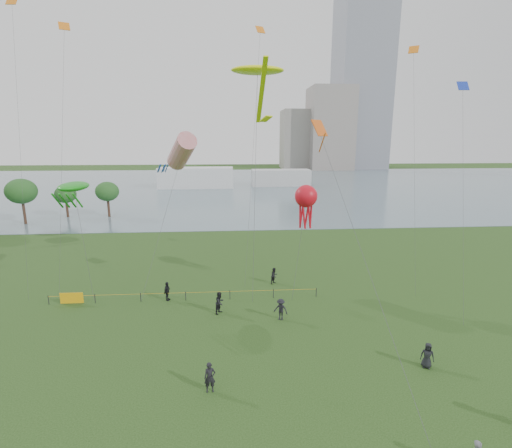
{
  "coord_description": "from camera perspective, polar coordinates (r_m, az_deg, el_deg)",
  "views": [
    {
      "loc": [
        -1.94,
        -17.32,
        14.3
      ],
      "look_at": [
        0.0,
        10.0,
        8.0
      ],
      "focal_mm": 26.0,
      "sensor_mm": 36.0,
      "label": 1
    }
  ],
  "objects": [
    {
      "name": "ground_plane",
      "position": [
        22.54,
        2.01,
        -26.42
      ],
      "size": [
        400.0,
        400.0,
        0.0
      ],
      "primitive_type": "plane",
      "color": "#1B3611"
    },
    {
      "name": "lake",
      "position": [
        118.2,
        -3.1,
        5.99
      ],
      "size": [
        400.0,
        120.0,
        0.08
      ],
      "primitive_type": "cube",
      "color": "slate",
      "rests_on": "ground_plane"
    },
    {
      "name": "tower",
      "position": [
        201.3,
        16.21,
        25.6
      ],
      "size": [
        24.0,
        24.0,
        120.0
      ],
      "primitive_type": "cube",
      "color": "slate",
      "rests_on": "ground_plane"
    },
    {
      "name": "building_mid",
      "position": [
        185.68,
        11.26,
        14.16
      ],
      "size": [
        20.0,
        20.0,
        38.0
      ],
      "primitive_type": "cube",
      "color": "gray",
      "rests_on": "ground_plane"
    },
    {
      "name": "building_low",
      "position": [
        188.4,
        6.49,
        12.78
      ],
      "size": [
        16.0,
        18.0,
        28.0
      ],
      "primitive_type": "cube",
      "color": "gray",
      "rests_on": "ground_plane"
    },
    {
      "name": "pavilion_left",
      "position": [
        113.34,
        -9.2,
        7.06
      ],
      "size": [
        22.0,
        8.0,
        6.0
      ],
      "primitive_type": "cube",
      "color": "silver",
      "rests_on": "ground_plane"
    },
    {
      "name": "pavilion_right",
      "position": [
        117.01,
        3.83,
        7.13
      ],
      "size": [
        18.0,
        7.0,
        5.0
      ],
      "primitive_type": "cube",
      "color": "silver",
      "rests_on": "ground_plane"
    },
    {
      "name": "trees",
      "position": [
        74.35,
        -34.2,
        4.03
      ],
      "size": [
        25.47,
        15.37,
        8.93
      ],
      "color": "#372319",
      "rests_on": "ground_plane"
    },
    {
      "name": "fence",
      "position": [
        35.94,
        -20.67,
        -10.42
      ],
      "size": [
        24.07,
        0.07,
        1.05
      ],
      "color": "black",
      "rests_on": "ground_plane"
    },
    {
      "name": "spectator_a",
      "position": [
        31.82,
        -5.58,
        -11.94
      ],
      "size": [
        1.1,
        1.15,
        1.88
      ],
      "primitive_type": "imported",
      "rotation": [
        0.0,
        0.0,
        0.98
      ],
      "color": "black",
      "rests_on": "ground_plane"
    },
    {
      "name": "spectator_b",
      "position": [
        30.69,
        3.83,
        -12.97
      ],
      "size": [
        1.34,
        1.12,
        1.79
      ],
      "primitive_type": "imported",
      "rotation": [
        0.0,
        0.0,
        -0.47
      ],
      "color": "black",
      "rests_on": "ground_plane"
    },
    {
      "name": "spectator_c",
      "position": [
        34.93,
        -13.51,
        -10.03
      ],
      "size": [
        0.7,
        1.11,
        1.75
      ],
      "primitive_type": "imported",
      "rotation": [
        0.0,
        0.0,
        1.28
      ],
      "color": "black",
      "rests_on": "ground_plane"
    },
    {
      "name": "spectator_d",
      "position": [
        27.31,
        24.86,
        -17.87
      ],
      "size": [
        0.97,
        0.82,
        1.69
      ],
      "primitive_type": "imported",
      "rotation": [
        0.0,
        0.0,
        -0.41
      ],
      "color": "black",
      "rests_on": "ground_plane"
    },
    {
      "name": "spectator_f",
      "position": [
        23.22,
        -7.11,
        -22.38
      ],
      "size": [
        0.71,
        0.51,
        1.82
      ],
      "primitive_type": "imported",
      "rotation": [
        0.0,
        0.0,
        0.12
      ],
      "color": "black",
      "rests_on": "ground_plane"
    },
    {
      "name": "spectator_g",
      "position": [
        37.78,
        2.83,
        -7.96
      ],
      "size": [
        1.01,
        1.01,
        1.65
      ],
      "primitive_type": "imported",
      "rotation": [
        0.0,
        0.0,
        0.76
      ],
      "color": "black",
      "rests_on": "ground_plane"
    },
    {
      "name": "kite_stingray",
      "position": [
        34.91,
        0.25,
        22.46
      ],
      "size": [
        4.68,
        9.94,
        20.53
      ],
      "rotation": [
        0.0,
        0.0,
        -0.33
      ],
      "color": "#3F3F42"
    },
    {
      "name": "kite_windsock",
      "position": [
        39.06,
        -11.39,
        10.87
      ],
      "size": [
        5.29,
        9.54,
        15.05
      ],
      "rotation": [
        0.0,
        0.0,
        0.27
      ],
      "color": "#3F3F42"
    },
    {
      "name": "kite_creature",
      "position": [
        36.37,
        -26.26,
        5.15
      ],
      "size": [
        2.39,
        4.54,
        10.63
      ],
      "rotation": [
        0.0,
        0.0,
        0.25
      ],
      "color": "#3F3F42"
    },
    {
      "name": "kite_octopus",
      "position": [
        33.76,
        7.7,
        4.11
      ],
      "size": [
        2.4,
        2.72,
        10.29
      ],
      "rotation": [
        0.0,
        0.0,
        -0.32
      ],
      "color": "#3F3F42"
    },
    {
      "name": "kite_delta",
      "position": [
        26.38,
        10.43,
        12.34
      ],
      "size": [
        3.44,
        14.08,
        15.63
      ],
      "rotation": [
        0.0,
        0.0,
        -0.25
      ],
      "color": "#3F3F42"
    },
    {
      "name": "small_kites",
      "position": [
        36.63,
        -7.81,
        25.24
      ],
      "size": [
        39.99,
        10.05,
        9.97
      ],
      "color": "orange"
    }
  ]
}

